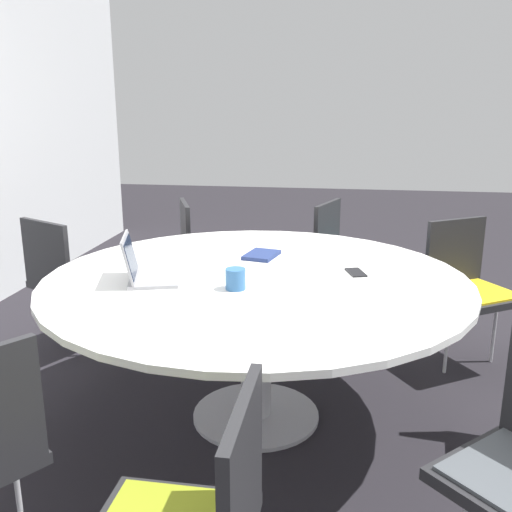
% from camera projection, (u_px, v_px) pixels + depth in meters
% --- Properties ---
extents(ground_plane, '(16.00, 16.00, 0.00)m').
position_uv_depth(ground_plane, '(256.00, 416.00, 2.88)').
color(ground_plane, black).
extents(conference_table, '(2.00, 2.00, 0.74)m').
position_uv_depth(conference_table, '(256.00, 295.00, 2.71)').
color(conference_table, '#B7B7BC').
rests_on(conference_table, ground_plane).
extents(chair_5, '(0.59, 0.60, 0.87)m').
position_uv_depth(chair_5, '(468.00, 281.00, 3.34)').
color(chair_5, '#262628').
rests_on(chair_5, ground_plane).
extents(chair_6, '(0.56, 0.54, 0.87)m').
position_uv_depth(chair_6, '(344.00, 253.00, 3.95)').
color(chair_6, '#262628').
rests_on(chair_6, ground_plane).
extents(chair_7, '(0.56, 0.55, 0.87)m').
position_uv_depth(chair_7, '(204.00, 250.00, 4.04)').
color(chair_7, '#262628').
rests_on(chair_7, ground_plane).
extents(chair_8, '(0.58, 0.58, 0.87)m').
position_uv_depth(chair_8, '(66.00, 273.00, 3.49)').
color(chair_8, '#262628').
rests_on(chair_8, ground_plane).
extents(laptop, '(0.34, 0.31, 0.21)m').
position_uv_depth(laptop, '(144.00, 269.00, 2.61)').
color(laptop, '#99999E').
rests_on(laptop, conference_table).
extents(spiral_notebook, '(0.24, 0.19, 0.02)m').
position_uv_depth(spiral_notebook, '(262.00, 255.00, 3.03)').
color(spiral_notebook, navy).
rests_on(spiral_notebook, conference_table).
extents(coffee_cup, '(0.09, 0.09, 0.09)m').
position_uv_depth(coffee_cup, '(236.00, 279.00, 2.50)').
color(coffee_cup, '#33669E').
rests_on(coffee_cup, conference_table).
extents(cell_phone, '(0.15, 0.11, 0.01)m').
position_uv_depth(cell_phone, '(356.00, 272.00, 2.74)').
color(cell_phone, black).
rests_on(cell_phone, conference_table).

